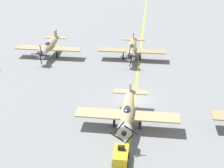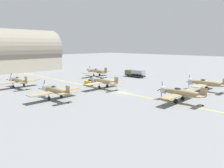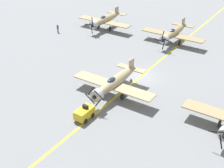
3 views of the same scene
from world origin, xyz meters
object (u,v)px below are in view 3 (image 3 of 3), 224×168
object	(u,v)px
airplane_mid_center	(114,82)
airplane_near_center	(174,33)
airplane_near_right	(105,20)
tow_tractor	(84,113)
ground_crew_walking	(58,28)

from	to	relation	value
airplane_mid_center	airplane_near_center	bearing A→B (deg)	-91.41
airplane_mid_center	airplane_near_right	world-z (taller)	airplane_near_right
airplane_mid_center	tow_tractor	xyz separation A→B (m)	(0.10, 6.53, -1.22)
airplane_mid_center	tow_tractor	world-z (taller)	airplane_mid_center
airplane_near_center	tow_tractor	xyz separation A→B (m)	(-0.83, 28.25, -1.22)
airplane_mid_center	airplane_near_right	distance (m)	26.42
airplane_near_center	airplane_near_right	size ratio (longest dim) A/B	1.00
airplane_near_center	ground_crew_walking	world-z (taller)	airplane_near_center
ground_crew_walking	tow_tractor	bearing A→B (deg)	137.92
tow_tractor	ground_crew_walking	bearing A→B (deg)	-42.08
airplane_near_right	tow_tractor	size ratio (longest dim) A/B	4.62
airplane_near_center	airplane_mid_center	distance (m)	21.74
airplane_near_center	ground_crew_walking	bearing A→B (deg)	31.18
airplane_mid_center	airplane_near_right	xyz separation A→B (m)	(15.96, -21.05, -0.00)
airplane_near_center	tow_tractor	size ratio (longest dim) A/B	4.62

